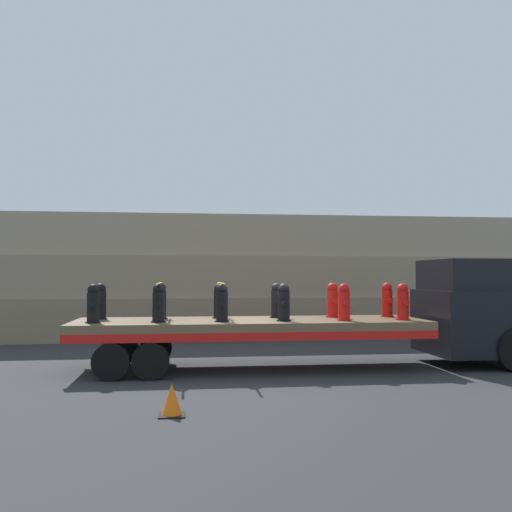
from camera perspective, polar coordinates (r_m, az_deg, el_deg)
The scene contains 19 objects.
ground_plane at distance 14.58m, azimuth -0.55°, elevation -11.25°, with size 120.00×120.00×0.00m, color #2D2D30.
rock_cliff at distance 22.07m, azimuth -2.81°, elevation -2.09°, with size 60.00×3.30×4.61m.
truck_cab at distance 16.25m, azimuth 21.22°, elevation -5.21°, with size 2.56×2.64×2.77m.
flatbed_trailer at distance 14.41m, azimuth -2.30°, elevation -7.27°, with size 8.75×2.64×1.24m.
fire_hydrant_black_near_0 at distance 13.92m, azimuth -15.97°, elevation -4.63°, with size 0.36×0.59×0.92m.
fire_hydrant_black_far_0 at distance 15.02m, azimuth -15.30°, elevation -4.43°, with size 0.36×0.59×0.92m.
fire_hydrant_black_near_1 at distance 13.77m, azimuth -9.72°, elevation -4.71°, with size 0.36×0.59×0.92m.
fire_hydrant_black_far_1 at distance 14.88m, azimuth -9.52°, elevation -4.50°, with size 0.36×0.59×0.92m.
fire_hydrant_black_near_2 at distance 13.78m, azimuth -3.42°, elevation -4.73°, with size 0.36×0.59×0.92m.
fire_hydrant_black_far_2 at distance 14.89m, azimuth -3.69°, elevation -4.52°, with size 0.36×0.59×0.92m.
fire_hydrant_black_near_3 at distance 13.96m, azimuth 2.80°, elevation -4.70°, with size 0.36×0.59×0.92m.
fire_hydrant_black_far_3 at distance 15.06m, azimuth 2.07°, elevation -4.50°, with size 0.36×0.59×0.92m.
fire_hydrant_red_near_4 at distance 14.29m, azimuth 8.80°, elevation -4.61°, with size 0.36×0.59×0.92m.
fire_hydrant_red_far_4 at distance 15.37m, azimuth 7.66°, elevation -4.43°, with size 0.36×0.59×0.92m.
fire_hydrant_red_near_5 at distance 14.78m, azimuth 14.46°, elevation -4.48°, with size 0.36×0.59×0.92m.
fire_hydrant_red_far_5 at distance 15.82m, azimuth 12.97°, elevation -4.33°, with size 0.36×0.59×0.92m.
cargo_strap_rear at distance 14.31m, azimuth -9.61°, elevation -2.69°, with size 0.05×2.74×0.01m.
cargo_strap_middle at distance 14.32m, azimuth -3.56°, elevation -2.71°, with size 0.05×2.74×0.01m.
traffic_cone at distance 9.96m, azimuth -8.42°, elevation -14.06°, with size 0.44×0.44×0.54m.
Camera 1 is at (-1.62, -14.30, 2.35)m, focal length 40.00 mm.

